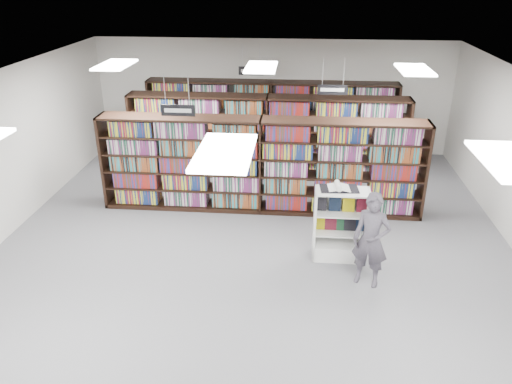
# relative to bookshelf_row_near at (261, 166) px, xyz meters

# --- Properties ---
(floor) EXTENTS (12.00, 12.00, 0.00)m
(floor) POSITION_rel_bookshelf_row_near_xyz_m (0.00, -2.00, -1.05)
(floor) COLOR #5A5B60
(floor) RESTS_ON ground
(ceiling) EXTENTS (10.00, 12.00, 0.10)m
(ceiling) POSITION_rel_bookshelf_row_near_xyz_m (0.00, -2.00, 2.15)
(ceiling) COLOR white
(ceiling) RESTS_ON wall_back
(wall_back) EXTENTS (10.00, 0.10, 3.20)m
(wall_back) POSITION_rel_bookshelf_row_near_xyz_m (0.00, 4.00, 0.55)
(wall_back) COLOR silver
(wall_back) RESTS_ON ground
(bookshelf_row_near) EXTENTS (7.00, 0.60, 2.10)m
(bookshelf_row_near) POSITION_rel_bookshelf_row_near_xyz_m (0.00, 0.00, 0.00)
(bookshelf_row_near) COLOR black
(bookshelf_row_near) RESTS_ON floor
(bookshelf_row_mid) EXTENTS (7.00, 0.60, 2.10)m
(bookshelf_row_mid) POSITION_rel_bookshelf_row_near_xyz_m (0.00, 2.00, 0.00)
(bookshelf_row_mid) COLOR black
(bookshelf_row_mid) RESTS_ON floor
(bookshelf_row_far) EXTENTS (7.00, 0.60, 2.10)m
(bookshelf_row_far) POSITION_rel_bookshelf_row_near_xyz_m (0.00, 3.70, 0.00)
(bookshelf_row_far) COLOR black
(bookshelf_row_far) RESTS_ON floor
(aisle_sign_left) EXTENTS (0.65, 0.02, 0.80)m
(aisle_sign_left) POSITION_rel_bookshelf_row_near_xyz_m (-1.50, -1.00, 1.48)
(aisle_sign_left) COLOR #B2B2B7
(aisle_sign_left) RESTS_ON ceiling
(aisle_sign_right) EXTENTS (0.65, 0.02, 0.80)m
(aisle_sign_right) POSITION_rel_bookshelf_row_near_xyz_m (1.50, 1.00, 1.48)
(aisle_sign_right) COLOR #B2B2B7
(aisle_sign_right) RESTS_ON ceiling
(aisle_sign_center) EXTENTS (0.65, 0.02, 0.80)m
(aisle_sign_center) POSITION_rel_bookshelf_row_near_xyz_m (-0.50, 3.00, 1.48)
(aisle_sign_center) COLOR #B2B2B7
(aisle_sign_center) RESTS_ON ceiling
(troffer_front_center) EXTENTS (0.60, 1.20, 0.04)m
(troffer_front_center) POSITION_rel_bookshelf_row_near_xyz_m (0.00, -5.00, 2.11)
(troffer_front_center) COLOR white
(troffer_front_center) RESTS_ON ceiling
(troffer_front_right) EXTENTS (0.60, 1.20, 0.04)m
(troffer_front_right) POSITION_rel_bookshelf_row_near_xyz_m (3.00, -5.00, 2.11)
(troffer_front_right) COLOR white
(troffer_front_right) RESTS_ON ceiling
(troffer_back_left) EXTENTS (0.60, 1.20, 0.04)m
(troffer_back_left) POSITION_rel_bookshelf_row_near_xyz_m (-3.00, 0.00, 2.11)
(troffer_back_left) COLOR white
(troffer_back_left) RESTS_ON ceiling
(troffer_back_center) EXTENTS (0.60, 1.20, 0.04)m
(troffer_back_center) POSITION_rel_bookshelf_row_near_xyz_m (0.00, 0.00, 2.11)
(troffer_back_center) COLOR white
(troffer_back_center) RESTS_ON ceiling
(troffer_back_right) EXTENTS (0.60, 1.20, 0.04)m
(troffer_back_right) POSITION_rel_bookshelf_row_near_xyz_m (3.00, 0.00, 2.11)
(troffer_back_right) COLOR white
(troffer_back_right) RESTS_ON ceiling
(endcap_display) EXTENTS (0.98, 0.49, 1.37)m
(endcap_display) POSITION_rel_bookshelf_row_near_xyz_m (1.62, -1.86, -0.58)
(endcap_display) COLOR white
(endcap_display) RESTS_ON floor
(open_book) EXTENTS (0.70, 0.44, 0.13)m
(open_book) POSITION_rel_bookshelf_row_near_xyz_m (1.54, -1.83, 0.35)
(open_book) COLOR black
(open_book) RESTS_ON endcap_display
(shopper) EXTENTS (0.72, 0.59, 1.68)m
(shopper) POSITION_rel_bookshelf_row_near_xyz_m (2.06, -2.70, -0.21)
(shopper) COLOR #4D4853
(shopper) RESTS_ON floor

